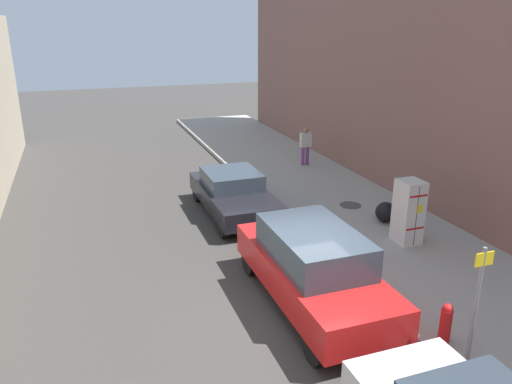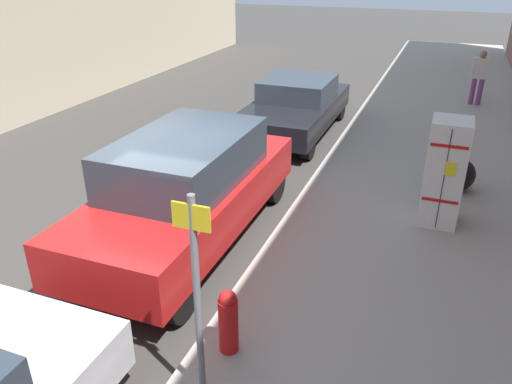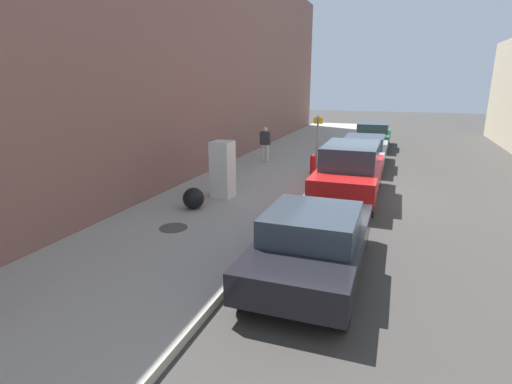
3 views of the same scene
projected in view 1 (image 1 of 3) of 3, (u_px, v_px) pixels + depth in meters
ground_plane at (306, 318)px, 10.42m from camera, size 80.00×80.00×0.00m
sidewalk_slab at (456, 283)px, 11.61m from camera, size 4.48×44.00×0.16m
discarded_refrigerator at (408, 212)px, 13.34m from camera, size 0.61×0.70×1.75m
manhole_cover at (350, 205)px, 16.29m from camera, size 0.70×0.70×0.02m
street_sign_post at (477, 299)px, 8.43m from camera, size 0.36×0.07×2.23m
fire_hydrant at (446, 322)px, 9.28m from camera, size 0.22×0.22×0.80m
trash_bag at (386, 212)px, 14.87m from camera, size 0.61×0.61×0.61m
pedestrian_walking_far at (306, 144)px, 20.57m from camera, size 0.45×0.22×1.57m
parked_sedan_dark at (233, 193)px, 15.79m from camera, size 1.88×4.38×1.37m
parked_suv_red at (313, 267)px, 10.62m from camera, size 1.86×4.81×1.76m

